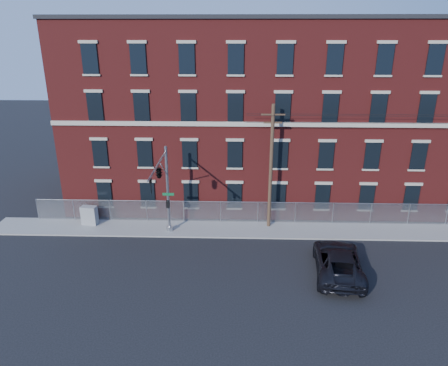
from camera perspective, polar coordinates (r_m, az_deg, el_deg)
name	(u,v)px	position (r m, az deg, el deg)	size (l,w,h in m)	color
ground	(245,263)	(29.08, 3.00, -11.03)	(140.00, 140.00, 0.00)	black
sidewalk	(394,231)	(35.75, 22.58, -6.25)	(65.00, 3.00, 0.12)	#999691
mill_building	(372,111)	(41.37, 19.95, 9.47)	(55.30, 14.32, 16.30)	maroon
chain_link_fence	(390,213)	(36.45, 22.11, -3.94)	(59.06, 0.06, 1.85)	#A5A8AD
traffic_signal_mast	(161,179)	(29.18, -8.74, 0.61)	(0.90, 6.75, 7.00)	#9EA0A5
utility_pole_near	(271,165)	(32.07, 6.57, 2.45)	(1.80, 0.28, 10.00)	#4C3726
pickup_truck	(338,261)	(28.51, 15.63, -10.47)	(2.95, 6.39, 1.78)	black
utility_cabinet	(89,215)	(35.54, -18.26, -4.31)	(1.26, 0.63, 1.58)	gray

